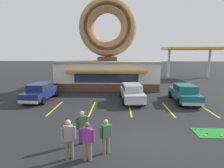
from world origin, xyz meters
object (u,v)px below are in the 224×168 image
golf_ball (218,130)px  pedestrian_blue_sweater_man (106,135)px  car_silver (132,92)px  pedestrian_clipboard_woman (87,139)px  car_teal (184,92)px  car_navy (41,91)px  pedestrian_leather_jacket_man (69,137)px  pedestrian_hooded_kid (82,126)px  trash_bin (55,88)px

golf_ball → pedestrian_blue_sweater_man: pedestrian_blue_sweater_man is taller
car_silver → pedestrian_clipboard_woman: pedestrian_clipboard_woman is taller
car_silver → car_teal: same height
car_silver → pedestrian_clipboard_woman: size_ratio=2.80×
car_silver → pedestrian_blue_sweater_man: bearing=-101.9°
car_navy → pedestrian_leather_jacket_man: pedestrian_leather_jacket_man is taller
car_silver → pedestrian_leather_jacket_man: size_ratio=2.71×
pedestrian_blue_sweater_man → pedestrian_hooded_kid: (-1.19, 0.78, 0.06)m
car_navy → pedestrian_blue_sweater_man: car_navy is taller
golf_ball → car_silver: (-4.46, 6.06, 0.82)m
pedestrian_blue_sweater_man → car_silver: bearing=78.1°
pedestrian_hooded_kid → pedestrian_clipboard_woman: pedestrian_hooded_kid is taller
trash_bin → pedestrian_leather_jacket_man: bearing=-67.9°
car_silver → car_teal: (4.70, -0.08, 0.00)m
car_silver → car_teal: 4.70m
car_silver → pedestrian_hooded_kid: 8.25m
car_navy → car_teal: size_ratio=1.01×
car_silver → golf_ball: bearing=-53.6°
car_silver → pedestrian_blue_sweater_man: (-1.79, -8.48, -0.01)m
car_teal → pedestrian_blue_sweater_man: 10.61m
golf_ball → pedestrian_leather_jacket_man: 8.32m
car_silver → pedestrian_blue_sweater_man: car_silver is taller
pedestrian_blue_sweater_man → trash_bin: bearing=118.7°
car_teal → pedestrian_leather_jacket_man: bearing=-132.0°
golf_ball → car_silver: size_ratio=0.01×
pedestrian_clipboard_woman → car_teal: bearing=51.1°
car_navy → pedestrian_hooded_kid: pedestrian_hooded_kid is taller
pedestrian_clipboard_woman → pedestrian_hooded_kid: bearing=109.7°
car_teal → pedestrian_blue_sweater_man: size_ratio=2.94×
golf_ball → pedestrian_blue_sweater_man: size_ratio=0.03×
pedestrian_hooded_kid → pedestrian_leather_jacket_man: (-0.31, -1.25, 0.03)m
car_teal → pedestrian_clipboard_woman: pedestrian_clipboard_woman is taller
golf_ball → pedestrian_hooded_kid: pedestrian_hooded_kid is taller
pedestrian_hooded_kid → pedestrian_leather_jacket_man: bearing=-104.0°
car_navy → pedestrian_leather_jacket_man: 10.37m
pedestrian_hooded_kid → pedestrian_clipboard_woman: (0.47, -1.31, -0.00)m
car_navy → pedestrian_leather_jacket_man: size_ratio=2.70×
car_navy → pedestrian_leather_jacket_man: bearing=-60.2°
car_teal → pedestrian_leather_jacket_man: 11.93m
car_teal → pedestrian_hooded_kid: size_ratio=2.77×
car_teal → pedestrian_blue_sweater_man: bearing=-127.7°
pedestrian_hooded_kid → pedestrian_clipboard_woman: bearing=-70.3°
golf_ball → trash_bin: 15.92m
car_teal → trash_bin: (-13.01, 3.52, -0.37)m
pedestrian_leather_jacket_man → trash_bin: pedestrian_leather_jacket_man is taller
pedestrian_leather_jacket_man → car_teal: bearing=48.0°
golf_ball → pedestrian_hooded_kid: size_ratio=0.03×
golf_ball → car_teal: car_teal is taller
car_navy → trash_bin: car_navy is taller
golf_ball → pedestrian_clipboard_woman: bearing=-157.1°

